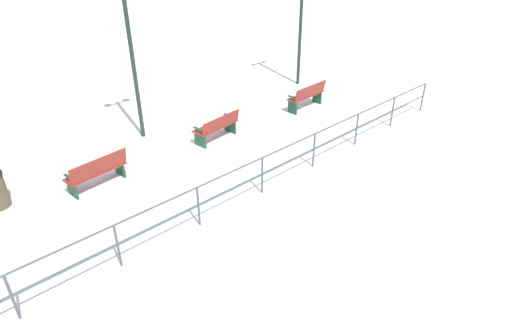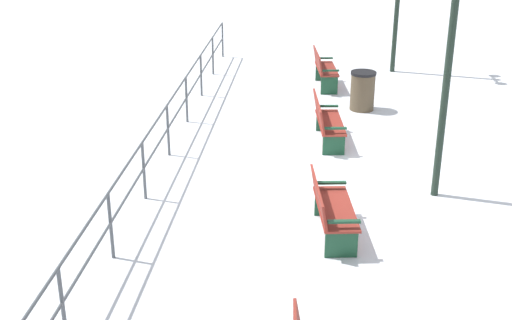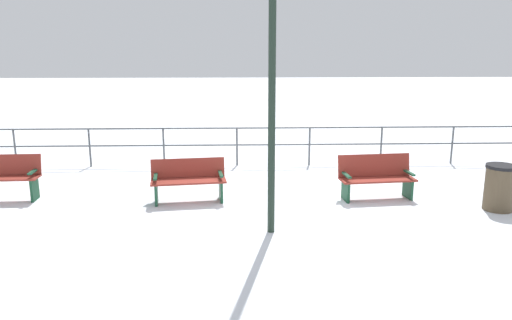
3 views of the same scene
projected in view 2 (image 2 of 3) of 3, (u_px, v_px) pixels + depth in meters
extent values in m
plane|color=white|center=(324.00, 181.00, 12.10)|extent=(80.00, 80.00, 0.00)
cube|color=maroon|center=(336.00, 208.00, 10.16)|extent=(0.69, 1.54, 0.04)
cube|color=maroon|center=(319.00, 196.00, 10.07)|extent=(0.28, 1.49, 0.38)
cube|color=#19472D|center=(341.00, 243.00, 9.65)|extent=(0.46, 0.11, 0.44)
cube|color=#19472D|center=(329.00, 202.00, 10.84)|extent=(0.46, 0.11, 0.44)
cube|color=#19472D|center=(344.00, 222.00, 9.52)|extent=(0.47, 0.13, 0.04)
cube|color=#19472D|center=(331.00, 183.00, 10.71)|extent=(0.47, 0.13, 0.04)
cube|color=maroon|center=(330.00, 122.00, 13.70)|extent=(0.62, 1.57, 0.04)
cube|color=maroon|center=(319.00, 111.00, 13.60)|extent=(0.27, 1.54, 0.46)
cube|color=#19472D|center=(334.00, 145.00, 13.16)|extent=(0.43, 0.09, 0.42)
cube|color=#19472D|center=(326.00, 121.00, 14.39)|extent=(0.43, 0.09, 0.42)
cube|color=#19472D|center=(336.00, 128.00, 13.04)|extent=(0.43, 0.11, 0.04)
cube|color=#19472D|center=(328.00, 106.00, 14.27)|extent=(0.43, 0.11, 0.04)
cube|color=maroon|center=(327.00, 69.00, 17.21)|extent=(0.61, 1.45, 0.04)
cube|color=maroon|center=(318.00, 60.00, 17.11)|extent=(0.27, 1.41, 0.42)
cube|color=#19472D|center=(329.00, 85.00, 16.74)|extent=(0.41, 0.10, 0.47)
cube|color=#19472D|center=(323.00, 72.00, 17.85)|extent=(0.41, 0.10, 0.47)
cube|color=#19472D|center=(331.00, 71.00, 16.61)|extent=(0.41, 0.12, 0.04)
cube|color=#19472D|center=(325.00, 58.00, 17.72)|extent=(0.41, 0.12, 0.04)
cylinder|color=#1E2D23|center=(451.00, 45.00, 10.62)|extent=(0.12, 0.12, 5.11)
cylinder|color=#4C5156|center=(63.00, 307.00, 7.77)|extent=(0.05, 0.05, 0.99)
cylinder|color=#4C5156|center=(111.00, 226.00, 9.53)|extent=(0.05, 0.05, 0.99)
cylinder|color=#4C5156|center=(144.00, 171.00, 11.28)|extent=(0.05, 0.05, 0.99)
cylinder|color=#4C5156|center=(168.00, 131.00, 13.04)|extent=(0.05, 0.05, 0.99)
cylinder|color=#4C5156|center=(187.00, 100.00, 14.79)|extent=(0.05, 0.05, 0.99)
cylinder|color=#4C5156|center=(201.00, 76.00, 16.55)|extent=(0.05, 0.05, 0.99)
cylinder|color=#4C5156|center=(213.00, 56.00, 18.30)|extent=(0.05, 0.05, 0.99)
cylinder|color=#4C5156|center=(223.00, 40.00, 20.06)|extent=(0.05, 0.05, 0.99)
cylinder|color=#4C5156|center=(155.00, 123.00, 11.97)|extent=(0.04, 17.19, 0.04)
cylinder|color=#4C5156|center=(157.00, 147.00, 12.14)|extent=(0.04, 17.19, 0.04)
cylinder|color=brown|center=(362.00, 92.00, 15.61)|extent=(0.54, 0.54, 0.82)
cylinder|color=black|center=(364.00, 73.00, 15.43)|extent=(0.57, 0.57, 0.06)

